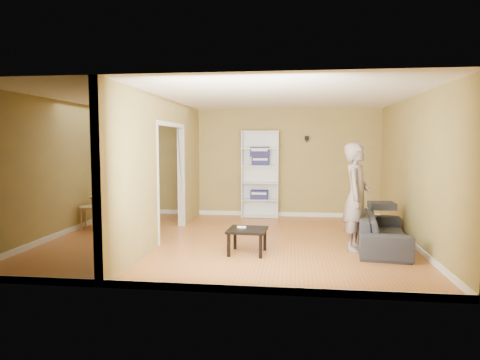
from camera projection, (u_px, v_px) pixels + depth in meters
The scene contains 15 objects.
room_shell at pixel (228, 170), 7.77m from camera, with size 6.50×6.50×6.50m.
partition at pixel (164, 169), 7.91m from camera, with size 0.22×5.50×2.60m, color olive, non-canonical shape.
wall_speaker at pixel (307, 138), 10.19m from camera, with size 0.10×0.10×0.10m, color black.
sofa at pixel (382, 226), 7.27m from camera, with size 0.86×2.02×0.77m, color black.
person at pixel (357, 187), 7.07m from camera, with size 0.60×0.77×2.11m, color slate.
bookshelf at pixel (260, 174), 10.32m from camera, with size 0.88×0.38×2.08m.
paper_box_navy_a at pixel (259, 195), 10.31m from camera, with size 0.42×0.27×0.21m, color navy.
paper_box_navy_b at pixel (261, 161), 10.24m from camera, with size 0.41×0.27×0.21m, color navy.
paper_box_navy_c at pixel (260, 151), 10.22m from camera, with size 0.45×0.29×0.23m, color navy.
coffee_table at pixel (247, 233), 6.91m from camera, with size 0.61×0.61×0.41m.
game_controller at pixel (242, 227), 6.98m from camera, with size 0.14×0.04×0.03m, color white.
dining_table at pixel (123, 199), 8.89m from camera, with size 1.13×0.75×0.71m.
chair_left at pixel (90, 206), 8.92m from camera, with size 0.44×0.44×0.96m, color tan, non-canonical shape.
chair_near at pixel (111, 212), 8.25m from camera, with size 0.42×0.42×0.92m, color #CFB684, non-canonical shape.
chair_far at pixel (136, 204), 9.42m from camera, with size 0.41×0.41×0.90m, color #D8BF8A, non-canonical shape.
Camera 1 is at (1.17, -7.67, 1.79)m, focal length 32.00 mm.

